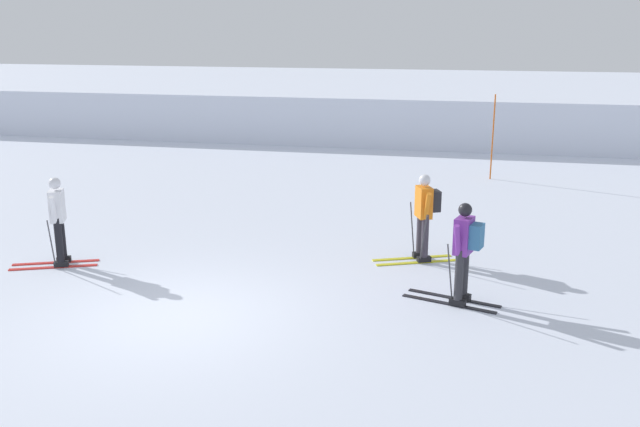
% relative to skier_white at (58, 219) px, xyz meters
% --- Properties ---
extents(ground_plane, '(120.00, 120.00, 0.00)m').
position_rel_skier_white_xyz_m(ground_plane, '(3.14, -1.82, -0.92)').
color(ground_plane, silver).
extents(far_snow_ridge, '(80.00, 7.33, 1.81)m').
position_rel_skier_white_xyz_m(far_snow_ridge, '(3.14, 17.41, -0.01)').
color(far_snow_ridge, silver).
rests_on(far_snow_ridge, ground).
extents(skier_white, '(1.62, 0.96, 1.71)m').
position_rel_skier_white_xyz_m(skier_white, '(0.00, 0.00, 0.00)').
color(skier_white, red).
rests_on(skier_white, ground).
extents(skier_orange, '(1.62, 0.97, 1.71)m').
position_rel_skier_white_xyz_m(skier_orange, '(6.72, 1.72, 0.04)').
color(skier_orange, gold).
rests_on(skier_orange, ground).
extents(skier_purple, '(1.64, 0.97, 1.71)m').
position_rel_skier_white_xyz_m(skier_purple, '(7.50, -0.34, 0.04)').
color(skier_purple, black).
rests_on(skier_purple, ground).
extents(trail_marker_pole, '(0.04, 0.04, 2.48)m').
position_rel_skier_white_xyz_m(trail_marker_pole, '(8.16, 9.50, 0.33)').
color(trail_marker_pole, '#C65614').
rests_on(trail_marker_pole, ground).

